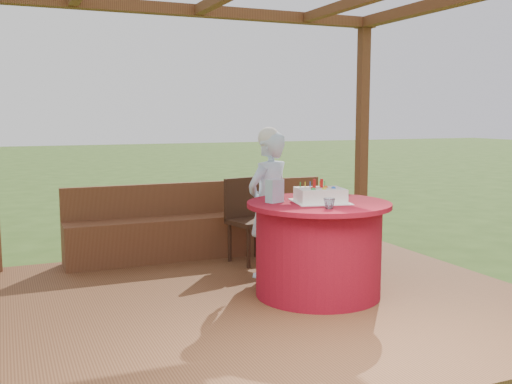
{
  "coord_description": "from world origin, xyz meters",
  "views": [
    {
      "loc": [
        -2.01,
        -4.49,
        1.66
      ],
      "look_at": [
        0.0,
        0.25,
        1.0
      ],
      "focal_mm": 42.0,
      "sensor_mm": 36.0,
      "label": 1
    }
  ],
  "objects_px": {
    "elderly_woman": "(269,202)",
    "table": "(318,248)",
    "bench": "(204,231)",
    "drinking_glass": "(329,204)",
    "gift_bag": "(275,191)",
    "chair": "(248,216)",
    "birthday_cake": "(320,195)"
  },
  "relations": [
    {
      "from": "elderly_woman",
      "to": "bench",
      "type": "bearing_deg",
      "value": 105.7
    },
    {
      "from": "chair",
      "to": "drinking_glass",
      "type": "relative_size",
      "value": 9.69
    },
    {
      "from": "chair",
      "to": "drinking_glass",
      "type": "distance_m",
      "value": 1.75
    },
    {
      "from": "bench",
      "to": "table",
      "type": "bearing_deg",
      "value": -76.18
    },
    {
      "from": "birthday_cake",
      "to": "drinking_glass",
      "type": "relative_size",
      "value": 5.84
    },
    {
      "from": "table",
      "to": "gift_bag",
      "type": "bearing_deg",
      "value": 160.09
    },
    {
      "from": "chair",
      "to": "bench",
      "type": "bearing_deg",
      "value": 128.18
    },
    {
      "from": "table",
      "to": "drinking_glass",
      "type": "xyz_separation_m",
      "value": [
        -0.1,
        -0.36,
        0.44
      ]
    },
    {
      "from": "birthday_cake",
      "to": "drinking_glass",
      "type": "height_order",
      "value": "birthday_cake"
    },
    {
      "from": "elderly_woman",
      "to": "birthday_cake",
      "type": "bearing_deg",
      "value": -78.14
    },
    {
      "from": "birthday_cake",
      "to": "gift_bag",
      "type": "height_order",
      "value": "gift_bag"
    },
    {
      "from": "table",
      "to": "drinking_glass",
      "type": "relative_size",
      "value": 13.46
    },
    {
      "from": "bench",
      "to": "drinking_glass",
      "type": "bearing_deg",
      "value": -81.09
    },
    {
      "from": "table",
      "to": "elderly_woman",
      "type": "relative_size",
      "value": 0.85
    },
    {
      "from": "elderly_woman",
      "to": "gift_bag",
      "type": "xyz_separation_m",
      "value": [
        -0.21,
        -0.6,
        0.19
      ]
    },
    {
      "from": "chair",
      "to": "elderly_woman",
      "type": "relative_size",
      "value": 0.62
    },
    {
      "from": "bench",
      "to": "birthday_cake",
      "type": "distance_m",
      "value": 1.95
    },
    {
      "from": "elderly_woman",
      "to": "drinking_glass",
      "type": "xyz_separation_m",
      "value": [
        0.04,
        -1.08,
        0.13
      ]
    },
    {
      "from": "gift_bag",
      "to": "chair",
      "type": "bearing_deg",
      "value": 58.3
    },
    {
      "from": "birthday_cake",
      "to": "table",
      "type": "bearing_deg",
      "value": 178.91
    },
    {
      "from": "birthday_cake",
      "to": "gift_bag",
      "type": "bearing_deg",
      "value": 160.63
    },
    {
      "from": "chair",
      "to": "table",
      "type": "bearing_deg",
      "value": -85.96
    },
    {
      "from": "drinking_glass",
      "to": "bench",
      "type": "bearing_deg",
      "value": 98.91
    },
    {
      "from": "elderly_woman",
      "to": "table",
      "type": "bearing_deg",
      "value": -79.01
    },
    {
      "from": "bench",
      "to": "gift_bag",
      "type": "height_order",
      "value": "gift_bag"
    },
    {
      "from": "chair",
      "to": "gift_bag",
      "type": "distance_m",
      "value": 1.32
    },
    {
      "from": "table",
      "to": "chair",
      "type": "height_order",
      "value": "chair"
    },
    {
      "from": "drinking_glass",
      "to": "chair",
      "type": "bearing_deg",
      "value": 89.71
    },
    {
      "from": "table",
      "to": "chair",
      "type": "distance_m",
      "value": 1.36
    },
    {
      "from": "bench",
      "to": "gift_bag",
      "type": "xyz_separation_m",
      "value": [
        0.09,
        -1.67,
        0.64
      ]
    },
    {
      "from": "elderly_woman",
      "to": "drinking_glass",
      "type": "relative_size",
      "value": 15.76
    },
    {
      "from": "bench",
      "to": "chair",
      "type": "bearing_deg",
      "value": -51.82
    }
  ]
}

